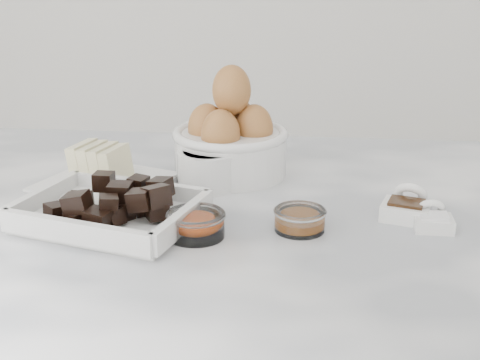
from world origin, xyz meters
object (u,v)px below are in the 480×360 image
object	(u,v)px
honey_bowl	(300,219)
salt_spoon	(433,219)
sugar_ramekin	(208,167)
butter_plate	(102,174)
egg_bowl	(230,140)
chocolate_dish	(110,206)
zest_bowl	(196,223)
vanilla_spoon	(407,206)

from	to	relation	value
honey_bowl	salt_spoon	xyz separation A→B (m)	(0.17, 0.02, -0.00)
sugar_ramekin	salt_spoon	world-z (taller)	sugar_ramekin
butter_plate	egg_bowl	distance (m)	0.20
chocolate_dish	zest_bowl	xyz separation A→B (m)	(0.12, -0.03, -0.01)
butter_plate	honey_bowl	size ratio (longest dim) A/B	3.12
chocolate_dish	zest_bowl	bearing A→B (deg)	-14.09
chocolate_dish	vanilla_spoon	size ratio (longest dim) A/B	3.00
chocolate_dish	butter_plate	world-z (taller)	butter_plate
honey_bowl	salt_spoon	bearing A→B (deg)	8.28
honey_bowl	egg_bowl	bearing A→B (deg)	118.31
egg_bowl	vanilla_spoon	size ratio (longest dim) A/B	2.09
chocolate_dish	honey_bowl	bearing A→B (deg)	0.65
egg_bowl	zest_bowl	distance (m)	0.25
egg_bowl	zest_bowl	xyz separation A→B (m)	(-0.01, -0.24, -0.04)
butter_plate	zest_bowl	distance (m)	0.23
butter_plate	vanilla_spoon	distance (m)	0.44
egg_bowl	butter_plate	bearing A→B (deg)	-153.93
egg_bowl	vanilla_spoon	xyz separation A→B (m)	(0.25, -0.15, -0.04)
egg_bowl	vanilla_spoon	world-z (taller)	egg_bowl
chocolate_dish	sugar_ramekin	size ratio (longest dim) A/B	2.82
sugar_ramekin	vanilla_spoon	bearing A→B (deg)	-18.16
butter_plate	zest_bowl	bearing A→B (deg)	-42.78
vanilla_spoon	zest_bowl	bearing A→B (deg)	-161.60
honey_bowl	zest_bowl	distance (m)	0.13
vanilla_spoon	honey_bowl	bearing A→B (deg)	-157.94
egg_bowl	vanilla_spoon	bearing A→B (deg)	-30.99
chocolate_dish	egg_bowl	size ratio (longest dim) A/B	1.44
honey_bowl	salt_spoon	world-z (taller)	salt_spoon
butter_plate	sugar_ramekin	xyz separation A→B (m)	(0.15, 0.03, 0.01)
sugar_ramekin	honey_bowl	xyz separation A→B (m)	(0.14, -0.15, -0.01)
sugar_ramekin	vanilla_spoon	xyz separation A→B (m)	(0.28, -0.09, -0.01)
chocolate_dish	sugar_ramekin	bearing A→B (deg)	55.08
sugar_ramekin	zest_bowl	size ratio (longest dim) A/B	1.22
sugar_ramekin	vanilla_spoon	size ratio (longest dim) A/B	1.06
salt_spoon	vanilla_spoon	bearing A→B (deg)	131.17
chocolate_dish	honey_bowl	world-z (taller)	chocolate_dish
butter_plate	salt_spoon	bearing A→B (deg)	-11.78
butter_plate	salt_spoon	distance (m)	0.47
chocolate_dish	zest_bowl	distance (m)	0.12
sugar_ramekin	egg_bowl	xyz separation A→B (m)	(0.03, 0.06, 0.03)
butter_plate	salt_spoon	size ratio (longest dim) A/B	3.60
zest_bowl	vanilla_spoon	distance (m)	0.28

